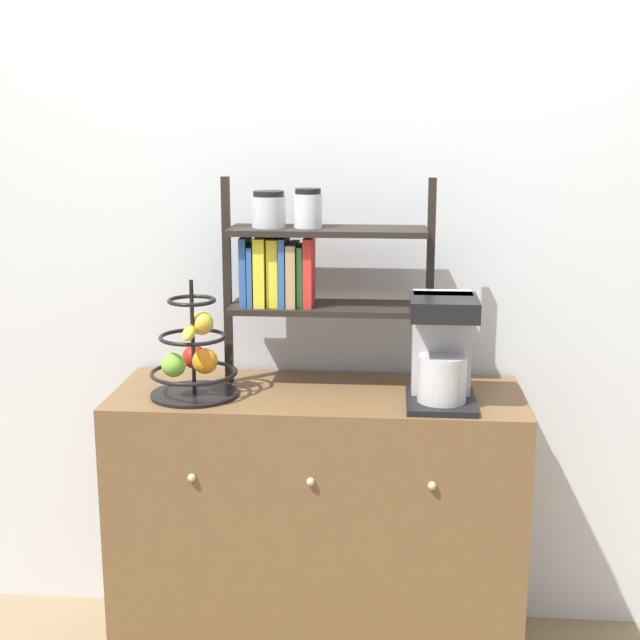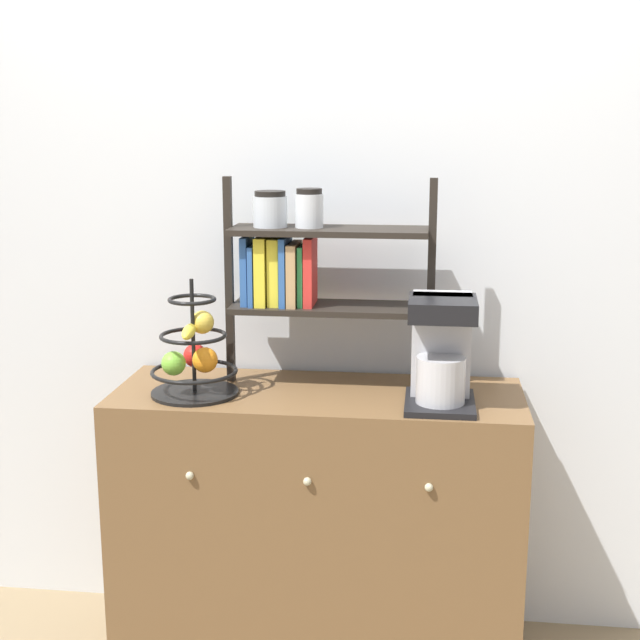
% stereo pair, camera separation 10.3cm
% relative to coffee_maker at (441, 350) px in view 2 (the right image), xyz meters
% --- Properties ---
extents(wall_back, '(7.00, 0.05, 2.60)m').
position_rel_coffee_maker_xyz_m(wall_back, '(-0.37, 0.34, 0.27)').
color(wall_back, silver).
rests_on(wall_back, ground_plane).
extents(sideboard, '(1.24, 0.48, 0.87)m').
position_rel_coffee_maker_xyz_m(sideboard, '(-0.37, 0.07, -0.59)').
color(sideboard, brown).
rests_on(sideboard, ground_plane).
extents(coffee_maker, '(0.20, 0.25, 0.32)m').
position_rel_coffee_maker_xyz_m(coffee_maker, '(0.00, 0.00, 0.00)').
color(coffee_maker, black).
rests_on(coffee_maker, sideboard).
extents(fruit_stand, '(0.26, 0.26, 0.35)m').
position_rel_coffee_maker_xyz_m(fruit_stand, '(-0.73, -0.00, -0.04)').
color(fruit_stand, black).
rests_on(fruit_stand, sideboard).
extents(shelf_hutch, '(0.64, 0.20, 0.64)m').
position_rel_coffee_maker_xyz_m(shelf_hutch, '(-0.43, 0.15, 0.23)').
color(shelf_hutch, black).
rests_on(shelf_hutch, sideboard).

